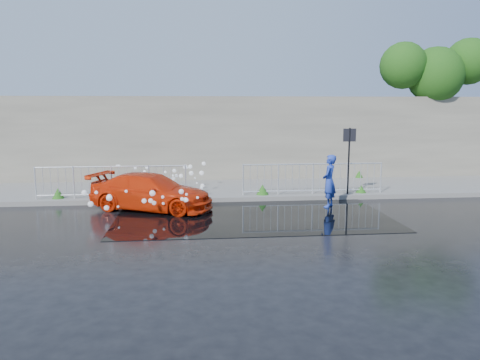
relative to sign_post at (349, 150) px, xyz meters
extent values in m
plane|color=black|center=(-4.20, -3.10, -1.72)|extent=(90.00, 90.00, 0.00)
cube|color=slate|center=(-4.20, 1.90, -1.65)|extent=(30.00, 4.00, 0.15)
cube|color=slate|center=(-4.20, -0.10, -1.64)|extent=(30.00, 0.25, 0.16)
cube|color=#686458|center=(-4.20, 4.10, 0.18)|extent=(30.00, 0.60, 3.50)
cube|color=black|center=(-3.70, -2.10, -1.72)|extent=(8.00, 5.00, 0.01)
cylinder|color=black|center=(0.00, 0.00, -0.47)|extent=(0.06, 0.06, 2.50)
cube|color=black|center=(0.00, 0.00, 0.53)|extent=(0.45, 0.04, 0.45)
cylinder|color=#332114|center=(5.80, 5.10, 0.78)|extent=(0.36, 0.36, 5.00)
sphere|color=#104411|center=(5.30, 4.30, 2.88)|extent=(2.47, 2.47, 2.47)
sphere|color=#104411|center=(6.80, 4.30, 3.48)|extent=(2.05, 2.05, 2.05)
sphere|color=#104411|center=(3.80, 4.30, 3.28)|extent=(2.04, 2.04, 2.04)
cylinder|color=silver|center=(-10.70, 0.25, -1.02)|extent=(0.05, 0.05, 1.10)
cylinder|color=silver|center=(-5.70, 0.25, -1.02)|extent=(0.05, 0.05, 1.10)
cylinder|color=silver|center=(-8.20, 0.25, -0.50)|extent=(5.00, 0.04, 0.04)
cylinder|color=silver|center=(-8.20, 0.25, -1.45)|extent=(5.00, 0.04, 0.04)
cylinder|color=silver|center=(-3.70, 0.25, -1.02)|extent=(0.05, 0.05, 1.10)
cylinder|color=silver|center=(1.30, 0.25, -1.02)|extent=(0.05, 0.05, 1.10)
cylinder|color=silver|center=(-1.20, 0.25, -0.50)|extent=(5.00, 0.04, 0.04)
cylinder|color=silver|center=(-1.20, 0.25, -1.45)|extent=(5.00, 0.04, 0.04)
cone|color=#134712|center=(-10.00, 0.30, -1.40)|extent=(0.40, 0.40, 0.36)
cone|color=#134712|center=(-6.20, 0.30, -1.43)|extent=(0.36, 0.36, 0.30)
cone|color=#134712|center=(-3.00, 0.30, -1.40)|extent=(0.44, 0.44, 0.35)
cone|color=#134712|center=(0.60, 0.30, -1.44)|extent=(0.38, 0.38, 0.27)
cone|color=#134712|center=(-7.20, 3.80, -1.41)|extent=(0.42, 0.42, 0.33)
cone|color=#134712|center=(1.80, 3.80, -1.42)|extent=(0.34, 0.34, 0.30)
sphere|color=white|center=(-7.21, 1.49, -0.86)|extent=(0.11, 0.11, 0.11)
sphere|color=white|center=(-5.13, 1.11, -0.89)|extent=(0.17, 0.17, 0.17)
sphere|color=white|center=(-7.98, 0.57, -1.22)|extent=(0.11, 0.11, 0.11)
sphere|color=white|center=(-6.22, 0.04, -1.39)|extent=(0.07, 0.07, 0.07)
sphere|color=white|center=(-6.52, 0.17, -1.25)|extent=(0.17, 0.17, 0.17)
sphere|color=white|center=(-7.19, -0.13, -1.53)|extent=(0.07, 0.07, 0.07)
sphere|color=white|center=(-7.63, 0.38, -1.23)|extent=(0.11, 0.11, 0.11)
sphere|color=white|center=(-5.32, 0.36, -1.13)|extent=(0.06, 0.06, 0.06)
sphere|color=white|center=(-5.38, 0.83, -1.03)|extent=(0.08, 0.08, 0.08)
sphere|color=white|center=(-6.14, 0.80, -1.04)|extent=(0.14, 0.14, 0.14)
sphere|color=white|center=(-6.16, 0.85, -0.92)|extent=(0.07, 0.07, 0.07)
sphere|color=white|center=(-6.03, 0.70, -0.92)|extent=(0.12, 0.12, 0.12)
sphere|color=white|center=(-7.15, 1.86, -0.76)|extent=(0.14, 0.14, 0.14)
sphere|color=white|center=(-5.88, 1.31, -1.02)|extent=(0.16, 0.16, 0.16)
sphere|color=white|center=(-7.34, 0.09, -1.24)|extent=(0.10, 0.10, 0.10)
sphere|color=white|center=(-5.27, 0.04, -1.46)|extent=(0.09, 0.09, 0.09)
sphere|color=white|center=(-7.86, -0.34, -1.59)|extent=(0.12, 0.12, 0.12)
sphere|color=white|center=(-6.46, 1.48, -0.89)|extent=(0.10, 0.10, 0.10)
sphere|color=white|center=(-6.13, 1.44, -0.84)|extent=(0.15, 0.15, 0.15)
sphere|color=white|center=(-5.50, 1.26, -0.91)|extent=(0.17, 0.17, 0.17)
sphere|color=white|center=(-6.31, 0.49, -1.17)|extent=(0.11, 0.11, 0.11)
sphere|color=white|center=(-5.12, 0.29, -1.22)|extent=(0.14, 0.14, 0.14)
sphere|color=white|center=(-5.73, 1.75, -0.74)|extent=(0.17, 0.17, 0.17)
sphere|color=white|center=(-5.46, 0.05, -1.56)|extent=(0.12, 0.12, 0.12)
sphere|color=white|center=(-8.17, 0.03, -1.35)|extent=(0.17, 0.17, 0.17)
sphere|color=white|center=(-8.25, 1.85, -0.67)|extent=(0.08, 0.08, 0.08)
sphere|color=white|center=(-8.25, 2.26, -0.74)|extent=(0.12, 0.12, 0.12)
sphere|color=white|center=(-5.02, 2.21, -0.68)|extent=(0.16, 0.16, 0.16)
sphere|color=white|center=(-6.77, -0.20, -1.44)|extent=(0.15, 0.15, 0.15)
sphere|color=white|center=(-7.59, 1.83, -0.76)|extent=(0.13, 0.13, 0.13)
sphere|color=white|center=(-6.73, 0.84, -1.00)|extent=(0.08, 0.08, 0.08)
sphere|color=white|center=(-5.65, 1.77, -0.77)|extent=(0.08, 0.08, 0.08)
sphere|color=white|center=(-5.54, 1.88, -0.75)|extent=(0.16, 0.16, 0.16)
sphere|color=white|center=(-7.78, -2.70, -1.01)|extent=(0.17, 0.17, 0.17)
sphere|color=white|center=(-5.77, -3.19, -0.78)|extent=(0.14, 0.14, 0.14)
sphere|color=white|center=(-6.68, -2.36, -1.18)|extent=(0.14, 0.14, 0.14)
sphere|color=white|center=(-6.33, -2.11, -1.32)|extent=(0.09, 0.09, 0.09)
sphere|color=white|center=(-6.16, -1.86, -1.54)|extent=(0.12, 0.12, 0.12)
sphere|color=white|center=(-5.67, -2.50, -1.15)|extent=(0.14, 0.14, 0.14)
sphere|color=white|center=(-7.99, -2.05, -1.43)|extent=(0.15, 0.15, 0.15)
sphere|color=white|center=(-8.39, -2.27, -1.26)|extent=(0.17, 0.17, 0.17)
sphere|color=white|center=(-6.83, -2.66, -1.12)|extent=(0.14, 0.14, 0.14)
sphere|color=white|center=(-6.60, -2.18, -1.29)|extent=(0.13, 0.13, 0.13)
sphere|color=white|center=(-6.56, -3.01, -0.84)|extent=(0.16, 0.16, 0.16)
sphere|color=white|center=(-7.26, -3.08, -0.76)|extent=(0.08, 0.08, 0.08)
sphere|color=white|center=(-5.22, -3.39, -0.65)|extent=(0.09, 0.09, 0.09)
sphere|color=white|center=(-6.31, -2.65, -1.03)|extent=(0.09, 0.09, 0.09)
sphere|color=white|center=(-5.33, -2.67, -1.06)|extent=(0.08, 0.08, 0.08)
sphere|color=white|center=(-5.64, -2.89, -0.92)|extent=(0.08, 0.08, 0.08)
sphere|color=white|center=(-8.09, -2.90, -0.81)|extent=(0.10, 0.10, 0.10)
sphere|color=white|center=(-5.64, -2.61, -1.13)|extent=(0.11, 0.11, 0.11)
sphere|color=white|center=(-5.88, -2.13, -1.31)|extent=(0.08, 0.08, 0.08)
sphere|color=white|center=(-8.39, -2.97, -0.80)|extent=(0.15, 0.15, 0.15)
sphere|color=white|center=(-7.65, -2.09, -1.40)|extent=(0.07, 0.07, 0.07)
sphere|color=white|center=(-7.78, -2.68, -0.97)|extent=(0.13, 0.13, 0.13)
sphere|color=white|center=(-5.76, -2.59, -1.10)|extent=(0.10, 0.10, 0.10)
imported|color=red|center=(-6.76, -1.10, -1.15)|extent=(4.25, 3.00, 1.14)
imported|color=#213AA7|center=(-1.07, -1.30, -0.87)|extent=(0.67, 0.74, 1.71)
camera|label=1|loc=(-5.46, -15.80, 1.53)|focal=35.00mm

